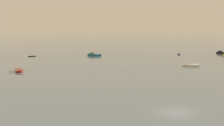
# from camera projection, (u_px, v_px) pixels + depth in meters

# --- Properties ---
(ground_plane) EXTENTS (800.00, 800.00, 0.00)m
(ground_plane) POSITION_uv_depth(u_px,v_px,m) (176.00, 113.00, 32.39)
(ground_plane) COLOR slate
(motorboat_moored_0) EXTENTS (3.73, 5.70, 1.85)m
(motorboat_moored_0) POSITION_uv_depth(u_px,v_px,m) (221.00, 53.00, 106.47)
(motorboat_moored_0) COLOR black
(motorboat_moored_0) RESTS_ON ground
(motorboat_moored_2) EXTENTS (5.54, 5.51, 1.99)m
(motorboat_moored_2) POSITION_uv_depth(u_px,v_px,m) (93.00, 55.00, 98.11)
(motorboat_moored_2) COLOR #197084
(motorboat_moored_2) RESTS_ON ground
(motorboat_moored_4) EXTENTS (4.54, 2.67, 1.47)m
(motorboat_moored_4) POSITION_uv_depth(u_px,v_px,m) (189.00, 65.00, 71.47)
(motorboat_moored_4) COLOR white
(motorboat_moored_4) RESTS_ON ground
(rowboat_moored_4) EXTENTS (3.02, 1.86, 0.45)m
(rowboat_moored_4) POSITION_uv_depth(u_px,v_px,m) (32.00, 56.00, 96.05)
(rowboat_moored_4) COLOR black
(rowboat_moored_4) RESTS_ON ground
(rowboat_moored_5) EXTENTS (2.86, 3.45, 0.53)m
(rowboat_moored_5) POSITION_uv_depth(u_px,v_px,m) (180.00, 54.00, 102.31)
(rowboat_moored_5) COLOR gray
(rowboat_moored_5) RESTS_ON ground
(rowboat_moored_6) EXTENTS (2.93, 4.81, 0.72)m
(rowboat_moored_6) POSITION_uv_depth(u_px,v_px,m) (19.00, 71.00, 62.93)
(rowboat_moored_6) COLOR red
(rowboat_moored_6) RESTS_ON ground
(channel_buoy) EXTENTS (0.90, 0.90, 2.30)m
(channel_buoy) POSITION_uv_depth(u_px,v_px,m) (224.00, 55.00, 97.44)
(channel_buoy) COLOR gold
(channel_buoy) RESTS_ON ground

